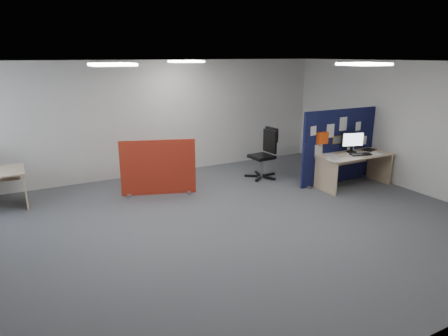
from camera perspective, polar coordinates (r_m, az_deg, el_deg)
name	(u,v)px	position (r m, az deg, el deg)	size (l,w,h in m)	color
floor	(219,225)	(6.89, -0.67, -8.18)	(9.00, 9.00, 0.00)	#4D5055
ceiling	(219,62)	(6.29, -0.76, 14.89)	(9.00, 7.00, 0.02)	white
wall_back	(151,119)	(9.65, -10.32, 6.94)	(9.00, 0.02, 2.70)	silver
wall_front	(402,229)	(3.84, 24.12, -7.91)	(9.00, 0.02, 2.70)	silver
wall_right	(407,126)	(9.37, 24.70, 5.48)	(0.02, 7.00, 2.70)	silver
ceiling_lights	(218,63)	(7.04, -0.82, 14.75)	(4.10, 4.10, 0.04)	white
navy_divider	(338,146)	(9.29, 16.01, 2.99)	(2.02, 0.30, 1.66)	#0E1736
main_desk	(353,161)	(9.19, 17.93, 0.90)	(1.65, 0.73, 0.73)	tan
monitor_main	(352,141)	(9.21, 17.85, 3.66)	(0.50, 0.21, 0.45)	black
keyboard	(361,154)	(9.09, 18.93, 1.87)	(0.45, 0.18, 0.03)	black
mouse	(367,153)	(9.25, 19.80, 2.04)	(0.10, 0.06, 0.03)	gray
paper_tray	(369,150)	(9.62, 20.03, 2.48)	(0.28, 0.22, 0.01)	black
red_divider	(158,168)	(8.32, -9.37, 0.00)	(1.47, 0.54, 1.15)	#A11F14
office_chair	(266,150)	(9.40, 5.99, 2.56)	(0.75, 0.77, 1.15)	black
desk_papers	(346,155)	(8.94, 17.02, 1.74)	(1.44, 0.81, 0.00)	white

